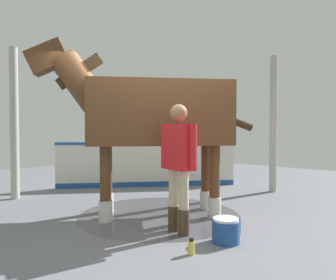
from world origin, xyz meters
TOP-DOWN VIEW (x-y plane):
  - ground_plane at (0.00, 0.00)m, footprint 16.00×16.00m
  - wet_patch at (-0.30, -0.29)m, footprint 2.55×2.55m
  - barrier_wall at (-2.01, -2.19)m, footprint 3.19×2.89m
  - roof_post_near at (0.64, -3.23)m, footprint 0.16×0.16m
  - roof_post_far at (-3.32, 0.34)m, footprint 0.16×0.16m
  - horse at (-0.21, -0.37)m, footprint 2.76×2.54m
  - handler at (0.21, 0.50)m, footprint 0.34×0.66m
  - wash_bucket at (0.12, 1.15)m, footprint 0.33×0.33m
  - bottle_shampoo at (0.69, 1.06)m, footprint 0.07×0.07m
  - bottle_spray at (-0.29, 1.11)m, footprint 0.06×0.06m

SIDE VIEW (x-z plane):
  - ground_plane at x=0.00m, z-range -0.02..0.00m
  - wet_patch at x=-0.30m, z-range 0.00..0.00m
  - bottle_shampoo at x=0.69m, z-range -0.01..0.17m
  - bottle_spray at x=-0.29m, z-range -0.01..0.18m
  - wash_bucket at x=0.12m, z-range 0.00..0.29m
  - barrier_wall at x=-2.01m, z-range -0.04..1.02m
  - handler at x=0.21m, z-range 0.13..1.82m
  - roof_post_near at x=0.64m, z-range 0.00..2.95m
  - roof_post_far at x=-3.32m, z-range 0.00..2.95m
  - horse at x=-0.21m, z-range 0.22..2.94m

